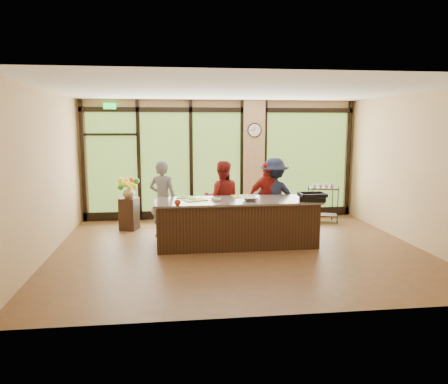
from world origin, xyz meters
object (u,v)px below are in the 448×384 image
object	(u,v)px
island_base	(236,224)
flower_stand	(129,214)
cook_right	(274,196)
roasting_pan	(312,199)
cook_left	(163,199)
bar_cart	(323,199)

from	to	relation	value
island_base	flower_stand	size ratio (longest dim) A/B	4.22
cook_right	roasting_pan	xyz separation A→B (m)	(0.48, -1.14, 0.13)
cook_left	bar_cart	world-z (taller)	cook_left
flower_stand	bar_cart	world-z (taller)	bar_cart
cook_right	flower_stand	bearing A→B (deg)	-3.25
cook_right	roasting_pan	size ratio (longest dim) A/B	3.38
cook_left	cook_right	world-z (taller)	cook_right
island_base	cook_left	xyz separation A→B (m)	(-1.45, 0.86, 0.38)
cook_left	flower_stand	size ratio (longest dim) A/B	2.24
cook_right	bar_cart	xyz separation A→B (m)	(1.48, 1.02, -0.27)
island_base	cook_right	xyz separation A→B (m)	(0.96, 0.82, 0.39)
flower_stand	cook_right	bearing A→B (deg)	5.27
island_base	cook_left	bearing A→B (deg)	149.28
cook_left	bar_cart	bearing A→B (deg)	-142.66
roasting_pan	cook_right	bearing A→B (deg)	127.59
cook_left	cook_right	xyz separation A→B (m)	(2.41, -0.04, 0.01)
cook_right	flower_stand	xyz separation A→B (m)	(-3.18, 0.79, -0.47)
cook_left	bar_cart	distance (m)	4.02
cook_left	bar_cart	size ratio (longest dim) A/B	1.73
island_base	cook_right	distance (m)	1.32
roasting_pan	cook_left	bearing A→B (deg)	172.67
roasting_pan	island_base	bearing A→B (deg)	-177.52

